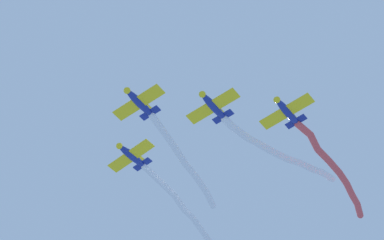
{
  "coord_description": "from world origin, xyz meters",
  "views": [
    {
      "loc": [
        -39.17,
        -17.52,
        7.48
      ],
      "look_at": [
        3.33,
        -9.43,
        62.57
      ],
      "focal_mm": 56.91,
      "sensor_mm": 36.0,
      "label": 1
    }
  ],
  "objects": [
    {
      "name": "smoke_trail_left_wing",
      "position": [
        12.14,
        -18.99,
        64.6
      ],
      "size": [
        16.85,
        13.13,
        5.13
      ],
      "color": "white"
    },
    {
      "name": "smoke_trail_lead",
      "position": [
        9.53,
        -7.51,
        62.16
      ],
      "size": [
        16.4,
        5.25,
        1.34
      ],
      "color": "white"
    },
    {
      "name": "airplane_left_wing",
      "position": [
        1.78,
        -12.14,
        62.58
      ],
      "size": [
        5.08,
        6.53,
        1.65
      ],
      "rotation": [
        0.0,
        0.0,
        2.68
      ],
      "color": "navy"
    },
    {
      "name": "airplane_right_wing",
      "position": [
        7.58,
        -1.09,
        62.88
      ],
      "size": [
        5.07,
        6.41,
        1.65
      ],
      "rotation": [
        0.0,
        0.0,
        2.62
      ],
      "color": "navy"
    },
    {
      "name": "airplane_lead",
      "position": [
        -0.29,
        -4.02,
        62.58
      ],
      "size": [
        5.08,
        6.53,
        1.65
      ],
      "rotation": [
        0.0,
        0.0,
        2.68
      ],
      "color": "navy"
    },
    {
      "name": "smoke_trail_slot",
      "position": [
        14.53,
        -25.35,
        62.34
      ],
      "size": [
        18.44,
        7.75,
        1.84
      ],
      "color": "#DB4C4C"
    },
    {
      "name": "smoke_trail_right_wing",
      "position": [
        18.27,
        -5.29,
        63.53
      ],
      "size": [
        18.29,
        6.12,
        2.55
      ],
      "color": "white"
    },
    {
      "name": "airplane_slot",
      "position": [
        3.85,
        -20.27,
        62.28
      ],
      "size": [
        5.06,
        6.49,
        1.65
      ],
      "rotation": [
        0.0,
        0.0,
        2.66
      ],
      "color": "navy"
    }
  ]
}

